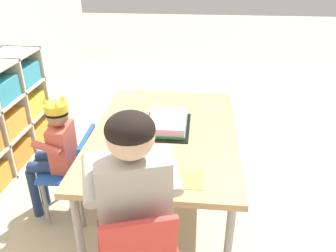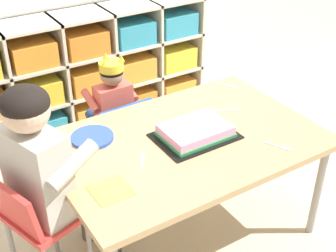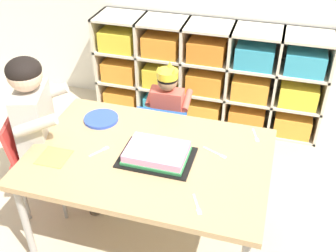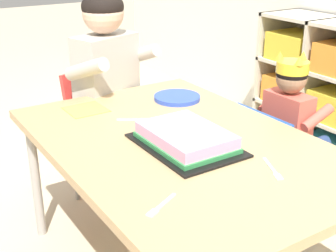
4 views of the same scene
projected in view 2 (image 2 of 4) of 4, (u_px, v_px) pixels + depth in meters
The scene contains 14 objects.
ground at pixel (183, 230), 2.57m from camera, with size 16.00×16.00×0.00m, color beige.
storage_cubby_shelf at pixel (86, 75), 3.35m from camera, with size 1.86×0.33×0.85m.
activity_table at pixel (185, 146), 2.28m from camera, with size 1.29×0.87×0.60m.
classroom_chair_blue at pixel (120, 132), 2.76m from camera, with size 0.37×0.32×0.59m.
child_with_crown at pixel (110, 103), 2.75m from camera, with size 0.30×0.31×0.83m.
classroom_chair_adult_side at pixel (36, 219), 2.03m from camera, with size 0.39×0.41×0.67m.
adult_helper_seated at pixel (49, 166), 1.98m from camera, with size 0.48×0.46×1.06m.
birthday_cake_on_tray at pixel (195, 132), 2.26m from camera, with size 0.39×0.28×0.06m.
paper_plate_stack at pixel (92, 137), 2.25m from camera, with size 0.21×0.21×0.02m, color blue.
paper_napkin_square at pixel (111, 190), 1.92m from camera, with size 0.16×0.16×0.00m, color #F4DB4C.
fork_near_cake_tray at pixel (227, 110), 2.50m from camera, with size 0.14×0.07×0.00m.
fork_near_child_seat at pixel (229, 86), 2.74m from camera, with size 0.06×0.12×0.00m.
fork_at_table_front_edge at pixel (142, 160), 2.11m from camera, with size 0.08×0.11×0.00m.
fork_scattered_mid_table at pixel (279, 146), 2.20m from camera, with size 0.07×0.13×0.00m.
Camera 2 is at (-1.08, -1.55, 1.84)m, focal length 49.86 mm.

